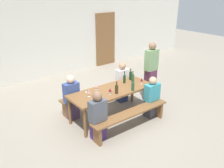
# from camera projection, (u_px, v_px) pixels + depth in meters

# --- Properties ---
(ground_plane) EXTENTS (24.00, 24.00, 0.00)m
(ground_plane) POSITION_uv_depth(u_px,v_px,m) (112.00, 117.00, 6.10)
(ground_plane) COLOR gray
(back_wall) EXTENTS (14.00, 0.20, 3.20)m
(back_wall) POSITION_uv_depth(u_px,v_px,m) (45.00, 32.00, 8.25)
(back_wall) COLOR silver
(back_wall) RESTS_ON ground
(wooden_door) EXTENTS (0.90, 0.06, 2.10)m
(wooden_door) POSITION_uv_depth(u_px,v_px,m) (106.00, 39.00, 9.75)
(wooden_door) COLOR brown
(wooden_door) RESTS_ON ground
(tasting_table) EXTENTS (2.15, 0.81, 0.75)m
(tasting_table) POSITION_uv_depth(u_px,v_px,m) (112.00, 93.00, 5.85)
(tasting_table) COLOR brown
(tasting_table) RESTS_ON ground
(bench_near) EXTENTS (2.05, 0.30, 0.45)m
(bench_near) POSITION_uv_depth(u_px,v_px,m) (131.00, 115.00, 5.45)
(bench_near) COLOR brown
(bench_near) RESTS_ON ground
(bench_far) EXTENTS (2.05, 0.30, 0.45)m
(bench_far) POSITION_uv_depth(u_px,v_px,m) (96.00, 95.00, 6.48)
(bench_far) COLOR brown
(bench_far) RESTS_ON ground
(wine_bottle_0) EXTENTS (0.06, 0.06, 0.32)m
(wine_bottle_0) POSITION_uv_depth(u_px,v_px,m) (124.00, 79.00, 6.18)
(wine_bottle_0) COLOR #143319
(wine_bottle_0) RESTS_ON tasting_table
(wine_bottle_1) EXTENTS (0.08, 0.08, 0.31)m
(wine_bottle_1) POSITION_uv_depth(u_px,v_px,m) (131.00, 75.00, 6.40)
(wine_bottle_1) COLOR #143319
(wine_bottle_1) RESTS_ON tasting_table
(wine_bottle_2) EXTENTS (0.07, 0.07, 0.29)m
(wine_bottle_2) POSITION_uv_depth(u_px,v_px,m) (133.00, 78.00, 6.26)
(wine_bottle_2) COLOR #234C2D
(wine_bottle_2) RESTS_ON tasting_table
(wine_bottle_3) EXTENTS (0.07, 0.07, 0.29)m
(wine_bottle_3) POSITION_uv_depth(u_px,v_px,m) (133.00, 86.00, 5.73)
(wine_bottle_3) COLOR #234C2D
(wine_bottle_3) RESTS_ON tasting_table
(wine_bottle_4) EXTENTS (0.08, 0.08, 0.29)m
(wine_bottle_4) POSITION_uv_depth(u_px,v_px,m) (117.00, 89.00, 5.58)
(wine_bottle_4) COLOR #332814
(wine_bottle_4) RESTS_ON tasting_table
(wine_glass_0) EXTENTS (0.08, 0.08, 0.15)m
(wine_glass_0) POSITION_uv_depth(u_px,v_px,m) (96.00, 86.00, 5.78)
(wine_glass_0) COLOR silver
(wine_glass_0) RESTS_ON tasting_table
(wine_glass_1) EXTENTS (0.08, 0.08, 0.15)m
(wine_glass_1) POSITION_uv_depth(u_px,v_px,m) (110.00, 90.00, 5.53)
(wine_glass_1) COLOR silver
(wine_glass_1) RESTS_ON tasting_table
(wine_glass_2) EXTENTS (0.06, 0.06, 0.17)m
(wine_glass_2) POSITION_uv_depth(u_px,v_px,m) (86.00, 87.00, 5.64)
(wine_glass_2) COLOR silver
(wine_glass_2) RESTS_ON tasting_table
(wine_glass_3) EXTENTS (0.06, 0.06, 0.17)m
(wine_glass_3) POSITION_uv_depth(u_px,v_px,m) (142.00, 80.00, 6.11)
(wine_glass_3) COLOR silver
(wine_glass_3) RESTS_ON tasting_table
(wine_glass_4) EXTENTS (0.06, 0.06, 0.19)m
(wine_glass_4) POSITION_uv_depth(u_px,v_px,m) (89.00, 91.00, 5.41)
(wine_glass_4) COLOR silver
(wine_glass_4) RESTS_ON tasting_table
(seated_guest_near_0) EXTENTS (0.37, 0.24, 1.13)m
(seated_guest_near_0) POSITION_uv_depth(u_px,v_px,m) (98.00, 117.00, 5.04)
(seated_guest_near_0) COLOR #422870
(seated_guest_near_0) RESTS_ON ground
(seated_guest_near_1) EXTENTS (0.39, 0.24, 1.06)m
(seated_guest_near_1) POSITION_uv_depth(u_px,v_px,m) (152.00, 98.00, 5.97)
(seated_guest_near_1) COLOR #383944
(seated_guest_near_1) RESTS_ON ground
(seated_guest_far_0) EXTENTS (0.37, 0.24, 1.14)m
(seated_guest_far_0) POSITION_uv_depth(u_px,v_px,m) (72.00, 98.00, 5.85)
(seated_guest_far_0) COLOR #4C3A5D
(seated_guest_far_0) RESTS_ON ground
(seated_guest_far_1) EXTENTS (0.36, 0.24, 1.15)m
(seated_guest_far_1) POSITION_uv_depth(u_px,v_px,m) (122.00, 83.00, 6.75)
(seated_guest_far_1) COLOR navy
(seated_guest_far_1) RESTS_ON ground
(standing_host) EXTENTS (0.36, 0.24, 1.70)m
(standing_host) POSITION_uv_depth(u_px,v_px,m) (151.00, 73.00, 6.67)
(standing_host) COLOR #552A43
(standing_host) RESTS_ON ground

